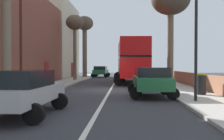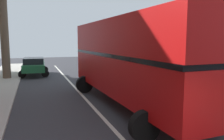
{
  "view_description": "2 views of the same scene",
  "coord_description": "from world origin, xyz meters",
  "px_view_note": "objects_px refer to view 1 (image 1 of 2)",
  "views": [
    {
      "loc": [
        1.02,
        -18.23,
        1.77
      ],
      "look_at": [
        -0.05,
        3.28,
        1.36
      ],
      "focal_mm": 41.14,
      "sensor_mm": 36.0,
      "label": 1
    },
    {
      "loc": [
        -2.6,
        -2.34,
        3.11
      ],
      "look_at": [
        1.08,
        8.2,
        1.68
      ],
      "focal_mm": 36.61,
      "sensor_mm": 36.0,
      "label": 2
    }
  ],
  "objects_px": {
    "double_decker_bus": "(132,59)",
    "street_tree_left_0": "(75,26)",
    "street_tree_left_4": "(85,29)",
    "litter_bin_right": "(201,84)",
    "parked_car_green_left_3": "(101,71)",
    "street_tree_right_3": "(171,2)",
    "lamppost_right": "(196,21)",
    "parked_car_green_right_2": "(152,80)",
    "parked_car_silver_left_1": "(23,90)"
  },
  "relations": [
    {
      "from": "double_decker_bus",
      "to": "parked_car_green_right_2",
      "type": "bearing_deg",
      "value": -85.97
    },
    {
      "from": "parked_car_green_right_2",
      "to": "lamppost_right",
      "type": "bearing_deg",
      "value": -50.88
    },
    {
      "from": "lamppost_right",
      "to": "litter_bin_right",
      "type": "distance_m",
      "value": 4.13
    },
    {
      "from": "litter_bin_right",
      "to": "parked_car_green_right_2",
      "type": "bearing_deg",
      "value": -172.96
    },
    {
      "from": "double_decker_bus",
      "to": "litter_bin_right",
      "type": "distance_m",
      "value": 11.73
    },
    {
      "from": "double_decker_bus",
      "to": "parked_car_green_left_3",
      "type": "height_order",
      "value": "double_decker_bus"
    },
    {
      "from": "parked_car_silver_left_1",
      "to": "street_tree_right_3",
      "type": "height_order",
      "value": "street_tree_right_3"
    },
    {
      "from": "lamppost_right",
      "to": "street_tree_right_3",
      "type": "bearing_deg",
      "value": 85.58
    },
    {
      "from": "parked_car_green_left_3",
      "to": "litter_bin_right",
      "type": "bearing_deg",
      "value": -71.2
    },
    {
      "from": "street_tree_right_3",
      "to": "lamppost_right",
      "type": "xyz_separation_m",
      "value": [
        -0.91,
        -11.82,
        -3.79
      ]
    },
    {
      "from": "parked_car_silver_left_1",
      "to": "litter_bin_right",
      "type": "height_order",
      "value": "parked_car_silver_left_1"
    },
    {
      "from": "parked_car_green_right_2",
      "to": "litter_bin_right",
      "type": "bearing_deg",
      "value": 7.04
    },
    {
      "from": "double_decker_bus",
      "to": "litter_bin_right",
      "type": "xyz_separation_m",
      "value": [
        3.6,
        -11.04,
        -1.64
      ]
    },
    {
      "from": "street_tree_left_0",
      "to": "parked_car_silver_left_1",
      "type": "bearing_deg",
      "value": -83.93
    },
    {
      "from": "street_tree_left_0",
      "to": "double_decker_bus",
      "type": "bearing_deg",
      "value": -27.85
    },
    {
      "from": "parked_car_silver_left_1",
      "to": "lamppost_right",
      "type": "distance_m",
      "value": 8.09
    },
    {
      "from": "parked_car_green_right_2",
      "to": "lamppost_right",
      "type": "distance_m",
      "value": 4.05
    },
    {
      "from": "parked_car_silver_left_1",
      "to": "lamppost_right",
      "type": "relative_size",
      "value": 0.7
    },
    {
      "from": "double_decker_bus",
      "to": "parked_car_silver_left_1",
      "type": "bearing_deg",
      "value": -103.98
    },
    {
      "from": "double_decker_bus",
      "to": "street_tree_right_3",
      "type": "bearing_deg",
      "value": -26.82
    },
    {
      "from": "street_tree_right_3",
      "to": "street_tree_left_4",
      "type": "relative_size",
      "value": 1.07
    },
    {
      "from": "double_decker_bus",
      "to": "street_tree_left_4",
      "type": "relative_size",
      "value": 1.27
    },
    {
      "from": "parked_car_green_right_2",
      "to": "street_tree_left_4",
      "type": "distance_m",
      "value": 23.67
    },
    {
      "from": "parked_car_silver_left_1",
      "to": "street_tree_left_4",
      "type": "bearing_deg",
      "value": 94.46
    },
    {
      "from": "double_decker_bus",
      "to": "street_tree_right_3",
      "type": "relative_size",
      "value": 1.18
    },
    {
      "from": "street_tree_right_3",
      "to": "parked_car_green_right_2",
      "type": "bearing_deg",
      "value": -105.76
    },
    {
      "from": "parked_car_green_left_3",
      "to": "litter_bin_right",
      "type": "relative_size",
      "value": 3.87
    },
    {
      "from": "street_tree_left_0",
      "to": "street_tree_left_4",
      "type": "xyz_separation_m",
      "value": [
        0.03,
        7.02,
        0.64
      ]
    },
    {
      "from": "double_decker_bus",
      "to": "parked_car_silver_left_1",
      "type": "height_order",
      "value": "double_decker_bus"
    },
    {
      "from": "litter_bin_right",
      "to": "street_tree_left_4",
      "type": "bearing_deg",
      "value": 114.87
    },
    {
      "from": "street_tree_left_0",
      "to": "parked_car_green_right_2",
      "type": "bearing_deg",
      "value": -64.11
    },
    {
      "from": "double_decker_bus",
      "to": "street_tree_left_0",
      "type": "height_order",
      "value": "street_tree_left_0"
    },
    {
      "from": "parked_car_silver_left_1",
      "to": "street_tree_left_4",
      "type": "height_order",
      "value": "street_tree_left_4"
    },
    {
      "from": "street_tree_left_4",
      "to": "litter_bin_right",
      "type": "xyz_separation_m",
      "value": [
        9.93,
        -21.42,
        -6.17
      ]
    },
    {
      "from": "street_tree_left_0",
      "to": "street_tree_left_4",
      "type": "bearing_deg",
      "value": 89.78
    },
    {
      "from": "parked_car_green_left_3",
      "to": "lamppost_right",
      "type": "distance_m",
      "value": 26.53
    },
    {
      "from": "street_tree_right_3",
      "to": "parked_car_green_left_3",
      "type": "bearing_deg",
      "value": 119.47
    },
    {
      "from": "double_decker_bus",
      "to": "street_tree_left_0",
      "type": "distance_m",
      "value": 8.17
    },
    {
      "from": "double_decker_bus",
      "to": "parked_car_green_left_3",
      "type": "xyz_separation_m",
      "value": [
        -4.2,
        11.88,
        -1.43
      ]
    },
    {
      "from": "parked_car_silver_left_1",
      "to": "parked_car_green_left_3",
      "type": "height_order",
      "value": "parked_car_green_left_3"
    },
    {
      "from": "litter_bin_right",
      "to": "lamppost_right",
      "type": "bearing_deg",
      "value": -111.35
    },
    {
      "from": "parked_car_green_right_2",
      "to": "street_tree_right_3",
      "type": "height_order",
      "value": "street_tree_right_3"
    },
    {
      "from": "lamppost_right",
      "to": "double_decker_bus",
      "type": "bearing_deg",
      "value": 100.82
    },
    {
      "from": "double_decker_bus",
      "to": "litter_bin_right",
      "type": "relative_size",
      "value": 9.13
    },
    {
      "from": "street_tree_right_3",
      "to": "street_tree_left_0",
      "type": "bearing_deg",
      "value": 152.51
    },
    {
      "from": "double_decker_bus",
      "to": "parked_car_green_right_2",
      "type": "height_order",
      "value": "double_decker_bus"
    },
    {
      "from": "parked_car_silver_left_1",
      "to": "street_tree_left_0",
      "type": "xyz_separation_m",
      "value": [
        -2.15,
        20.24,
        5.33
      ]
    },
    {
      "from": "parked_car_green_left_3",
      "to": "street_tree_left_0",
      "type": "distance_m",
      "value": 10.27
    },
    {
      "from": "street_tree_left_0",
      "to": "litter_bin_right",
      "type": "bearing_deg",
      "value": -55.35
    },
    {
      "from": "double_decker_bus",
      "to": "street_tree_left_0",
      "type": "relative_size",
      "value": 1.47
    }
  ]
}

